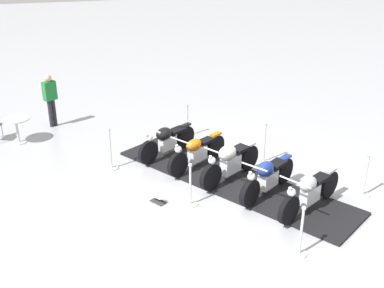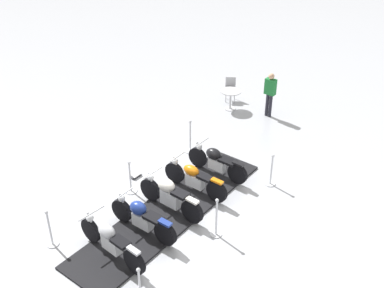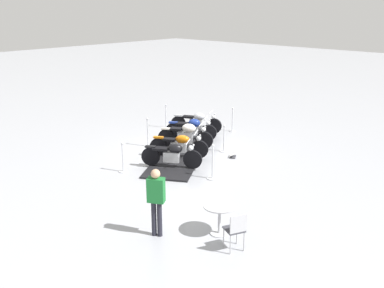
% 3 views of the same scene
% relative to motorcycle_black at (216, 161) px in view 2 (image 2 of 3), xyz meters
% --- Properties ---
extents(ground_plane, '(80.00, 80.00, 0.00)m').
position_rel_motorcycle_black_xyz_m(ground_plane, '(-1.14, 1.83, -0.52)').
color(ground_plane, '#A8AAB2').
extents(display_platform, '(4.69, 6.38, 0.06)m').
position_rel_motorcycle_black_xyz_m(display_platform, '(-1.14, 1.83, -0.49)').
color(display_platform, black).
rests_on(display_platform, ground_plane).
extents(motorcycle_black, '(1.85, 1.16, 0.94)m').
position_rel_motorcycle_black_xyz_m(motorcycle_black, '(0.00, 0.00, 0.00)').
color(motorcycle_black, black).
rests_on(motorcycle_black, display_platform).
extents(motorcycle_copper, '(1.90, 1.22, 0.95)m').
position_rel_motorcycle_black_xyz_m(motorcycle_copper, '(-0.55, 0.92, -0.03)').
color(motorcycle_copper, black).
rests_on(motorcycle_copper, display_platform).
extents(motorcycle_cream, '(1.94, 1.18, 0.97)m').
position_rel_motorcycle_black_xyz_m(motorcycle_cream, '(-1.11, 1.85, 0.03)').
color(motorcycle_cream, black).
rests_on(motorcycle_cream, display_platform).
extents(motorcycle_navy, '(1.87, 1.22, 0.93)m').
position_rel_motorcycle_black_xyz_m(motorcycle_navy, '(-1.67, 2.77, -0.02)').
color(motorcycle_navy, black).
rests_on(motorcycle_navy, display_platform).
extents(motorcycle_chrome, '(2.04, 1.20, 0.94)m').
position_rel_motorcycle_black_xyz_m(motorcycle_chrome, '(-2.21, 3.69, -0.01)').
color(motorcycle_chrome, black).
rests_on(motorcycle_chrome, display_platform).
extents(stanchion_left_front, '(0.31, 0.31, 1.03)m').
position_rel_motorcycle_black_xyz_m(stanchion_left_front, '(-0.99, -1.31, -0.18)').
color(stanchion_left_front, silver).
rests_on(stanchion_left_front, ground_plane).
extents(stanchion_right_rear, '(0.30, 0.30, 1.06)m').
position_rel_motorcycle_black_xyz_m(stanchion_right_rear, '(-1.28, 4.97, -0.16)').
color(stanchion_right_rear, silver).
rests_on(stanchion_right_rear, ground_plane).
extents(stanchion_right_front, '(0.35, 0.35, 1.15)m').
position_rel_motorcycle_black_xyz_m(stanchion_right_front, '(1.57, 0.23, -0.17)').
color(stanchion_right_front, silver).
rests_on(stanchion_right_front, ground_plane).
extents(stanchion_left_mid, '(0.30, 0.30, 1.14)m').
position_rel_motorcycle_black_xyz_m(stanchion_left_mid, '(-2.42, 1.06, -0.12)').
color(stanchion_left_mid, silver).
rests_on(stanchion_left_mid, ground_plane).
extents(stanchion_right_mid, '(0.34, 0.34, 1.04)m').
position_rel_motorcycle_black_xyz_m(stanchion_right_mid, '(0.14, 2.60, -0.21)').
color(stanchion_right_mid, silver).
rests_on(stanchion_right_mid, ground_plane).
extents(info_placard, '(0.36, 0.41, 0.19)m').
position_rel_motorcycle_black_xyz_m(info_placard, '(0.81, 2.28, -0.46)').
color(info_placard, '#333338').
rests_on(info_placard, ground_plane).
extents(cafe_table, '(0.80, 0.80, 0.76)m').
position_rel_motorcycle_black_xyz_m(cafe_table, '(3.92, -2.33, 0.05)').
color(cafe_table, '#B7B7BC').
rests_on(cafe_table, ground_plane).
extents(cafe_chair_near_table, '(0.53, 0.53, 0.93)m').
position_rel_motorcycle_black_xyz_m(cafe_chair_near_table, '(4.66, -2.68, 0.03)').
color(cafe_chair_near_table, '#B7B7BC').
rests_on(cafe_chair_near_table, ground_plane).
extents(bystander_person, '(0.46, 0.39, 1.70)m').
position_rel_motorcycle_black_xyz_m(bystander_person, '(2.88, -3.41, 0.50)').
color(bystander_person, '#23232D').
rests_on(bystander_person, ground_plane).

